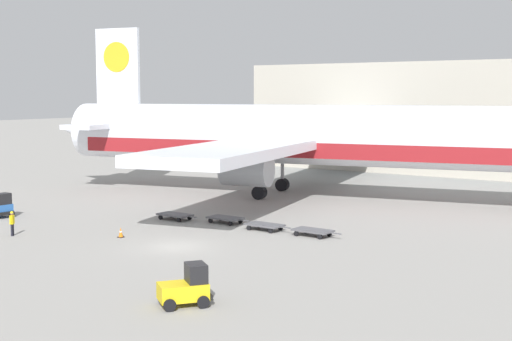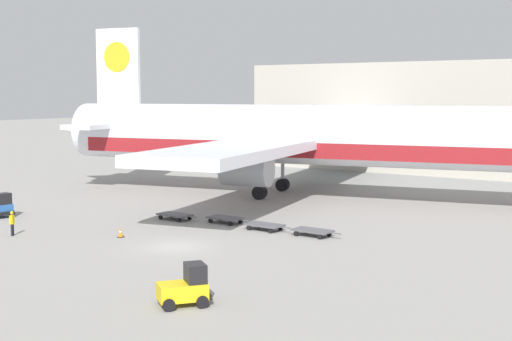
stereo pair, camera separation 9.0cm
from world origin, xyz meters
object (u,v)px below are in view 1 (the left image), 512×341
airplane_main (304,137)px  traffic_cone_near (121,232)px  ground_crew_near (12,221)px  baggage_dolly_third (265,225)px  baggage_dolly_second (226,218)px  baggage_dolly_trail (313,231)px  baggage_tug_foreground (187,287)px  baggage_dolly_lead (175,215)px

airplane_main → traffic_cone_near: size_ratio=80.00×
ground_crew_near → traffic_cone_near: ground_crew_near is taller
airplane_main → baggage_dolly_third: 18.58m
baggage_dolly_second → ground_crew_near: 15.78m
airplane_main → ground_crew_near: size_ratio=32.37×
baggage_dolly_second → baggage_dolly_trail: 8.20m
baggage_tug_foreground → baggage_dolly_trail: 18.13m
baggage_dolly_lead → baggage_dolly_third: same height
airplane_main → ground_crew_near: airplane_main is taller
baggage_tug_foreground → baggage_dolly_second: baggage_tug_foreground is taller
ground_crew_near → baggage_tug_foreground: bearing=-133.1°
ground_crew_near → baggage_dolly_trail: bearing=-83.5°
baggage_dolly_trail → traffic_cone_near: 13.58m
baggage_dolly_lead → traffic_cone_near: (1.37, -7.54, -0.04)m
baggage_dolly_second → baggage_dolly_third: bearing=-7.9°
baggage_tug_foreground → traffic_cone_near: baggage_tug_foreground is taller
traffic_cone_near → baggage_dolly_second: bearing=71.2°
baggage_dolly_third → baggage_tug_foreground: bearing=-65.8°
baggage_dolly_lead → baggage_dolly_second: same height
baggage_tug_foreground → ground_crew_near: size_ratio=1.58×
baggage_dolly_second → ground_crew_near: (-9.72, -12.41, 0.66)m
baggage_dolly_second → traffic_cone_near: traffic_cone_near is taller
baggage_tug_foreground → traffic_cone_near: 17.31m
airplane_main → baggage_dolly_third: size_ratio=15.40×
baggage_dolly_second → baggage_dolly_lead: bearing=-164.3°
baggage_dolly_second → traffic_cone_near: bearing=-106.3°
baggage_dolly_second → baggage_dolly_third: same height
baggage_dolly_third → ground_crew_near: bearing=-137.4°
baggage_tug_foreground → baggage_dolly_lead: baggage_tug_foreground is taller
baggage_tug_foreground → baggage_dolly_second: (-11.20, 18.56, -0.49)m
baggage_dolly_trail → ground_crew_near: size_ratio=2.10×
baggage_dolly_third → baggage_dolly_trail: (4.02, 0.07, 0.00)m
baggage_dolly_third → ground_crew_near: ground_crew_near is taller
airplane_main → baggage_dolly_second: airplane_main is taller
baggage_dolly_lead → baggage_dolly_third: (8.42, 0.24, 0.00)m
baggage_dolly_third → baggage_dolly_trail: size_ratio=1.00×
traffic_cone_near → airplane_main: bearing=88.1°
ground_crew_near → traffic_cone_near: bearing=-87.1°
baggage_tug_foreground → baggage_dolly_trail: baggage_tug_foreground is taller
baggage_dolly_lead → traffic_cone_near: 7.66m
baggage_tug_foreground → baggage_dolly_lead: size_ratio=0.75×
baggage_dolly_third → ground_crew_near: (-13.87, -11.64, 0.66)m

